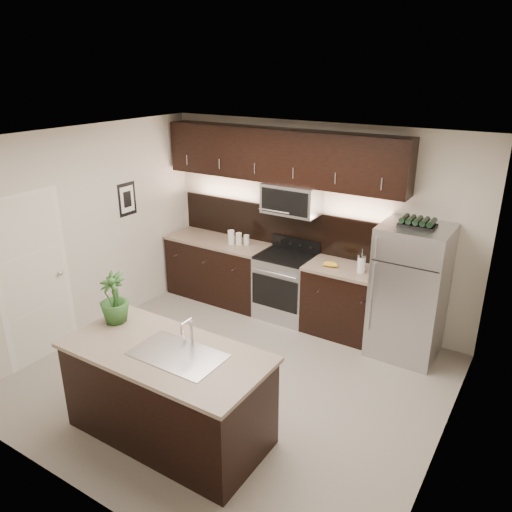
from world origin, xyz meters
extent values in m
plane|color=gray|center=(0.00, 0.00, 0.00)|extent=(4.50, 4.50, 0.00)
cube|color=beige|center=(0.00, 2.00, 1.35)|extent=(4.50, 0.02, 2.70)
cube|color=beige|center=(0.00, -2.00, 1.35)|extent=(4.50, 0.02, 2.70)
cube|color=beige|center=(-2.25, 0.00, 1.35)|extent=(0.02, 4.00, 2.70)
cube|color=beige|center=(2.25, 0.00, 1.35)|extent=(0.02, 4.00, 2.70)
cube|color=white|center=(0.00, 0.00, 2.70)|extent=(4.50, 4.00, 0.02)
cube|color=silver|center=(-2.23, -0.80, 1.01)|extent=(0.04, 0.80, 2.02)
sphere|color=silver|center=(-2.20, -0.48, 1.00)|extent=(0.06, 0.06, 0.06)
cube|color=black|center=(-2.24, 0.75, 1.65)|extent=(0.01, 0.32, 0.46)
cube|color=white|center=(-2.23, 0.75, 1.65)|extent=(0.00, 0.24, 0.36)
cube|color=black|center=(-1.42, 1.69, 0.45)|extent=(1.57, 0.62, 0.90)
cube|color=black|center=(0.71, 1.69, 0.45)|extent=(1.16, 0.62, 0.90)
cube|color=#B2B2B7|center=(-0.25, 1.69, 0.45)|extent=(0.76, 0.62, 0.90)
cube|color=black|center=(-0.25, 1.69, 0.92)|extent=(0.76, 0.60, 0.03)
cube|color=tan|center=(-1.42, 1.69, 0.92)|extent=(1.59, 0.65, 0.04)
cube|color=tan|center=(0.71, 1.69, 0.92)|extent=(1.18, 0.65, 0.04)
cube|color=black|center=(-0.46, 1.99, 1.22)|extent=(3.49, 0.02, 0.56)
cube|color=#B2B2B7|center=(-0.25, 1.80, 1.70)|extent=(0.76, 0.40, 0.40)
cube|color=black|center=(-0.46, 1.83, 2.25)|extent=(3.49, 0.33, 0.70)
cube|color=black|center=(0.00, -1.05, 0.45)|extent=(1.90, 0.90, 0.90)
cube|color=tan|center=(0.00, -1.05, 0.92)|extent=(1.96, 0.96, 0.04)
cube|color=silver|center=(0.15, -1.05, 0.95)|extent=(0.84, 0.50, 0.01)
cylinder|color=silver|center=(0.15, -0.84, 1.06)|extent=(0.03, 0.03, 0.24)
cylinder|color=silver|center=(0.15, -0.91, 1.21)|extent=(0.02, 0.14, 0.02)
cylinder|color=silver|center=(0.15, -0.98, 1.16)|extent=(0.02, 0.02, 0.10)
cube|color=#B2B2B7|center=(1.47, 1.63, 0.83)|extent=(0.80, 0.72, 1.65)
cube|color=black|center=(1.47, 1.63, 1.67)|extent=(0.41, 0.25, 0.03)
cylinder|color=black|center=(1.31, 1.63, 1.72)|extent=(0.07, 0.23, 0.07)
cylinder|color=black|center=(1.39, 1.63, 1.72)|extent=(0.07, 0.23, 0.07)
cylinder|color=black|center=(1.47, 1.63, 1.72)|extent=(0.07, 0.23, 0.07)
cylinder|color=black|center=(1.54, 1.63, 1.72)|extent=(0.07, 0.23, 0.07)
cylinder|color=black|center=(1.62, 1.63, 1.72)|extent=(0.07, 0.23, 0.07)
imported|color=#275020|center=(-0.79, -0.90, 1.20)|extent=(0.32, 0.32, 0.53)
cylinder|color=silver|center=(-1.14, 1.64, 1.04)|extent=(0.09, 0.09, 0.21)
cylinder|color=silver|center=(-1.03, 1.69, 1.03)|extent=(0.09, 0.09, 0.17)
cylinder|color=silver|center=(-0.93, 1.73, 1.01)|extent=(0.08, 0.08, 0.15)
cylinder|color=silver|center=(0.84, 1.64, 1.04)|extent=(0.10, 0.10, 0.20)
cylinder|color=silver|center=(0.84, 1.64, 1.15)|extent=(0.11, 0.11, 0.02)
cylinder|color=silver|center=(0.84, 1.64, 1.21)|extent=(0.01, 0.01, 0.08)
ellipsoid|color=gold|center=(0.39, 1.61, 0.97)|extent=(0.23, 0.20, 0.06)
camera|label=1|loc=(2.80, -3.94, 3.39)|focal=35.00mm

